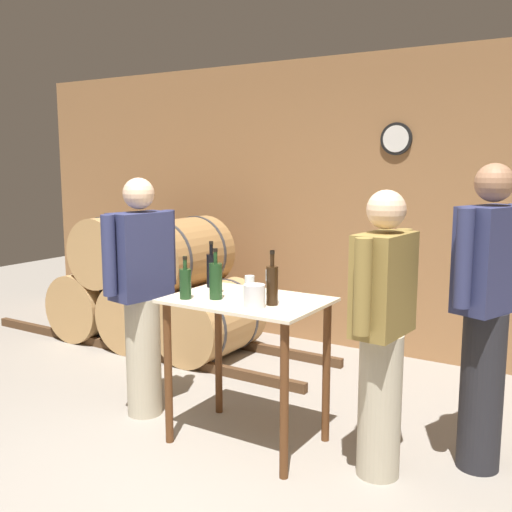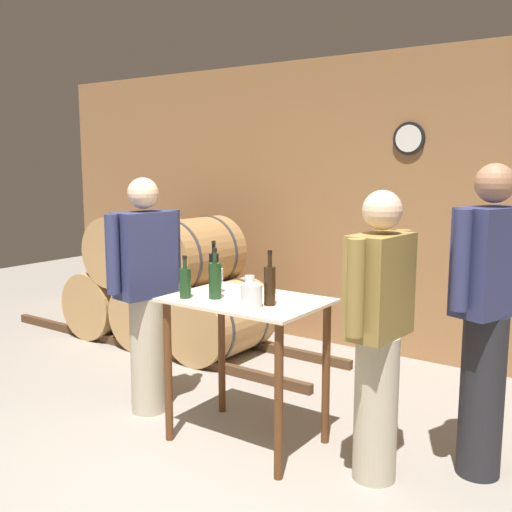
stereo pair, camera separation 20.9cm
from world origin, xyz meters
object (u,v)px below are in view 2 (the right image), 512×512
at_px(wine_bottle_far_left, 214,269).
at_px(wine_bottle_right, 270,284).
at_px(person_visitor_with_scarf, 378,331).
at_px(person_visitor_bearded, 487,315).
at_px(wine_bottle_left, 185,282).
at_px(wine_glass_near_center, 250,281).
at_px(ice_bucket, 251,296).
at_px(wine_bottle_center, 215,280).
at_px(wine_glass_near_left, 218,275).
at_px(wine_glass_near_right, 271,277).
at_px(person_host, 146,291).

relative_size(wine_bottle_far_left, wine_bottle_right, 0.96).
bearing_deg(person_visitor_with_scarf, wine_bottle_right, -170.53).
xyz_separation_m(wine_bottle_far_left, person_visitor_bearded, (1.69, 0.27, -0.12)).
relative_size(wine_bottle_left, wine_bottle_right, 0.82).
distance_m(wine_bottle_left, person_visitor_bearded, 1.74).
bearing_deg(wine_glass_near_center, person_visitor_with_scarf, -2.01).
relative_size(ice_bucket, person_visitor_bearded, 0.08).
relative_size(wine_bottle_center, wine_glass_near_left, 2.03).
relative_size(wine_glass_near_center, person_visitor_bearded, 0.07).
distance_m(wine_glass_near_right, person_visitor_bearded, 1.28).
distance_m(wine_bottle_far_left, person_visitor_with_scarf, 1.25).
relative_size(wine_bottle_left, wine_glass_near_right, 1.70).
relative_size(wine_bottle_center, wine_glass_near_center, 2.46).
bearing_deg(person_host, person_visitor_with_scarf, 2.36).
xyz_separation_m(person_host, person_visitor_bearded, (2.15, 0.45, 0.06)).
bearing_deg(person_visitor_bearded, wine_bottle_left, -158.80).
distance_m(ice_bucket, person_visitor_bearded, 1.30).
bearing_deg(person_visitor_bearded, wine_bottle_far_left, -171.07).
distance_m(wine_glass_near_right, person_host, 0.94).
distance_m(wine_bottle_right, wine_glass_near_left, 0.48).
relative_size(wine_bottle_far_left, person_visitor_bearded, 0.18).
relative_size(person_host, person_visitor_bearded, 0.94).
xyz_separation_m(wine_bottle_right, person_host, (-1.05, 0.04, -0.18)).
relative_size(wine_bottle_far_left, ice_bucket, 2.32).
xyz_separation_m(wine_bottle_center, person_host, (-0.68, 0.09, -0.17)).
distance_m(wine_bottle_left, person_host, 0.58).
bearing_deg(ice_bucket, wine_bottle_center, 170.08).
bearing_deg(wine_bottle_center, wine_bottle_left, -149.91).
xyz_separation_m(wine_bottle_center, wine_glass_near_right, (0.21, 0.29, -0.01)).
bearing_deg(wine_bottle_right, person_host, 178.03).
height_order(wine_bottle_left, person_visitor_bearded, person_visitor_bearded).
distance_m(wine_bottle_far_left, person_host, 0.52).
bearing_deg(wine_bottle_far_left, wine_glass_near_left, -43.25).
xyz_separation_m(ice_bucket, person_host, (-0.99, 0.14, -0.12)).
height_order(wine_glass_near_left, person_host, person_host).
relative_size(wine_bottle_left, person_host, 0.16).
distance_m(wine_bottle_left, wine_glass_near_left, 0.25).
height_order(wine_bottle_right, person_visitor_bearded, person_visitor_bearded).
bearing_deg(wine_bottle_left, wine_glass_near_center, 44.30).
bearing_deg(wine_bottle_right, wine_bottle_left, -164.98).
height_order(wine_glass_near_center, ice_bucket, ice_bucket).
xyz_separation_m(wine_glass_near_left, ice_bucket, (0.41, -0.20, -0.04)).
height_order(wine_bottle_far_left, ice_bucket, wine_bottle_far_left).
bearing_deg(wine_bottle_center, ice_bucket, -9.92).
height_order(wine_glass_near_left, ice_bucket, wine_glass_near_left).
height_order(wine_glass_near_left, person_visitor_with_scarf, person_visitor_with_scarf).
relative_size(wine_bottle_left, ice_bucket, 1.98).
bearing_deg(wine_glass_near_left, wine_bottle_right, -12.00).
relative_size(wine_bottle_far_left, wine_glass_near_right, 2.00).
bearing_deg(wine_bottle_right, wine_glass_near_right, 122.47).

